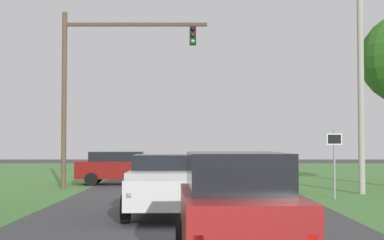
# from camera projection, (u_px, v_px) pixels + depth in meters

# --- Properties ---
(ground_plane) EXTENTS (120.00, 120.00, 0.00)m
(ground_plane) POSITION_uv_depth(u_px,v_px,m) (184.00, 217.00, 17.32)
(ground_plane) COLOR #424244
(red_suv_near) EXTENTS (2.22, 4.47, 2.05)m
(red_suv_near) POSITION_uv_depth(u_px,v_px,m) (235.00, 209.00, 10.07)
(red_suv_near) COLOR maroon
(red_suv_near) RESTS_ON ground_plane
(pickup_truck_lead) EXTENTS (2.30, 5.14, 1.86)m
(pickup_truck_lead) POSITION_uv_depth(u_px,v_px,m) (162.00, 185.00, 17.42)
(pickup_truck_lead) COLOR silver
(pickup_truck_lead) RESTS_ON ground_plane
(traffic_light) EXTENTS (7.03, 0.40, 8.56)m
(traffic_light) POSITION_uv_depth(u_px,v_px,m) (97.00, 74.00, 28.00)
(traffic_light) COLOR brown
(traffic_light) RESTS_ON ground_plane
(keep_moving_sign) EXTENTS (0.60, 0.09, 2.71)m
(keep_moving_sign) POSITION_uv_depth(u_px,v_px,m) (333.00, 155.00, 22.94)
(keep_moving_sign) COLOR gray
(keep_moving_sign) RESTS_ON ground_plane
(crossing_suv_far) EXTENTS (4.74, 2.25, 1.75)m
(crossing_suv_far) POSITION_uv_depth(u_px,v_px,m) (119.00, 167.00, 30.82)
(crossing_suv_far) COLOR maroon
(crossing_suv_far) RESTS_ON ground_plane
(utility_pole_right) EXTENTS (0.28, 0.28, 9.94)m
(utility_pole_right) POSITION_uv_depth(u_px,v_px,m) (359.00, 80.00, 25.27)
(utility_pole_right) COLOR #9E998E
(utility_pole_right) RESTS_ON ground_plane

